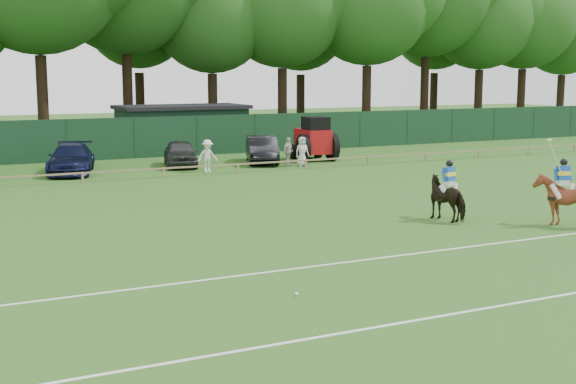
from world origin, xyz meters
TOP-DOWN VIEW (x-y plane):
  - ground at (0.00, 0.00)m, footprint 160.00×160.00m
  - horse_dark at (6.73, 2.75)m, footprint 1.20×1.98m
  - horse_chestnut at (9.51, 0.17)m, footprint 1.84×1.96m
  - sedan_navy at (-2.84, 21.57)m, footprint 3.50×5.61m
  - hatch_grey at (3.19, 21.95)m, footprint 2.79×4.61m
  - estate_black at (7.93, 21.39)m, footprint 3.20×5.03m
  - spectator_left at (3.70, 19.00)m, footprint 1.15×0.73m
  - spectator_mid at (8.78, 19.74)m, footprint 1.00×0.81m
  - spectator_right at (9.30, 19.03)m, footprint 0.81×0.54m
  - rider_dark at (6.73, 2.74)m, footprint 0.93×0.46m
  - rider_chestnut at (9.51, 0.16)m, footprint 0.92×0.72m
  - polo_ball at (-2.36, -3.25)m, footprint 0.09×0.09m
  - pitch_lines at (0.00, -3.50)m, footprint 60.00×5.10m
  - pitch_rail at (0.00, 18.00)m, footprint 62.10×0.10m
  - perimeter_fence at (0.00, 27.00)m, footprint 92.08×0.08m
  - utility_shed at (6.00, 30.00)m, footprint 8.40×4.40m
  - tree_row at (2.00, 35.00)m, footprint 96.00×12.00m
  - tractor at (11.28, 21.33)m, footprint 2.32×3.26m

SIDE VIEW (x-z plane):
  - ground at x=0.00m, z-range 0.00..0.00m
  - tree_row at x=2.00m, z-range -10.50..10.50m
  - pitch_lines at x=0.00m, z-range 0.00..0.01m
  - polo_ball at x=-2.36m, z-range 0.00..0.09m
  - pitch_rail at x=0.00m, z-range 0.20..0.70m
  - hatch_grey at x=3.19m, z-range 0.00..1.47m
  - sedan_navy at x=-2.84m, z-range 0.00..1.52m
  - horse_dark at x=6.73m, z-range 0.00..1.56m
  - estate_black at x=7.93m, z-range 0.00..1.57m
  - spectator_mid at x=8.78m, z-range 0.00..1.59m
  - spectator_right at x=9.30m, z-range 0.00..1.65m
  - spectator_left at x=3.70m, z-range 0.00..1.70m
  - horse_chestnut at x=9.51m, z-range 0.00..1.78m
  - tractor at x=11.28m, z-range -0.07..2.53m
  - perimeter_fence at x=0.00m, z-range 0.00..2.50m
  - rider_dark at x=6.73m, z-range 0.79..2.20m
  - utility_shed at x=6.00m, z-range 0.02..3.06m
  - rider_chestnut at x=9.51m, z-range 0.65..2.70m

